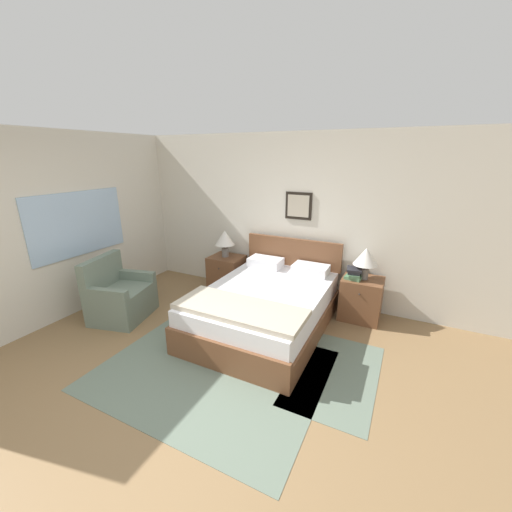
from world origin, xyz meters
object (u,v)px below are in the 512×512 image
at_px(nightstand_near_window, 227,273).
at_px(nightstand_by_door, 361,299).
at_px(armchair, 120,297).
at_px(bed, 265,307).
at_px(table_lamp_by_door, 366,258).
at_px(table_lamp_near_window, 225,239).

bearing_deg(nightstand_near_window, nightstand_by_door, 0.00).
bearing_deg(armchair, bed, 94.45).
relative_size(nightstand_by_door, table_lamp_by_door, 1.35).
relative_size(armchair, nightstand_near_window, 1.53).
bearing_deg(table_lamp_near_window, armchair, -119.84).
height_order(bed, armchair, bed).
relative_size(bed, armchair, 2.32).
xyz_separation_m(nightstand_by_door, table_lamp_by_door, (0.00, -0.00, 0.62)).
bearing_deg(nightstand_near_window, table_lamp_near_window, -177.02).
xyz_separation_m(bed, armchair, (-2.01, -0.67, 0.00)).
relative_size(armchair, table_lamp_near_window, 2.06).
relative_size(nightstand_near_window, table_lamp_by_door, 1.35).
distance_m(bed, table_lamp_near_window, 1.55).
distance_m(bed, nightstand_near_window, 1.40).
bearing_deg(nightstand_near_window, bed, -36.66).
relative_size(bed, table_lamp_near_window, 4.79).
bearing_deg(table_lamp_near_window, nightstand_near_window, 2.98).
height_order(bed, table_lamp_near_window, table_lamp_near_window).
xyz_separation_m(bed, table_lamp_near_window, (-1.14, 0.84, 0.62)).
bearing_deg(table_lamp_by_door, bed, -143.44).
height_order(armchair, nightstand_near_window, armchair).
distance_m(nightstand_near_window, nightstand_by_door, 2.25).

